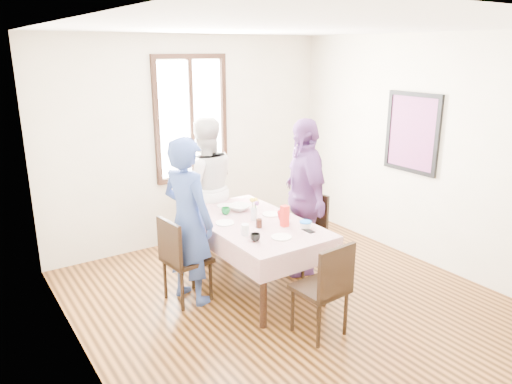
% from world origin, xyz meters
% --- Properties ---
extents(ground, '(4.50, 4.50, 0.00)m').
position_xyz_m(ground, '(0.00, 0.00, 0.00)').
color(ground, black).
rests_on(ground, ground).
extents(back_wall, '(4.00, 0.00, 4.00)m').
position_xyz_m(back_wall, '(0.00, 2.25, 1.35)').
color(back_wall, beige).
rests_on(back_wall, ground).
extents(right_wall, '(0.00, 4.50, 4.50)m').
position_xyz_m(right_wall, '(2.00, 0.00, 1.35)').
color(right_wall, beige).
rests_on(right_wall, ground).
extents(window_frame, '(1.02, 0.06, 1.62)m').
position_xyz_m(window_frame, '(0.00, 2.23, 1.65)').
color(window_frame, black).
rests_on(window_frame, back_wall).
extents(window_pane, '(0.90, 0.02, 1.50)m').
position_xyz_m(window_pane, '(0.00, 2.24, 1.65)').
color(window_pane, white).
rests_on(window_pane, back_wall).
extents(art_poster, '(0.04, 0.76, 0.96)m').
position_xyz_m(art_poster, '(1.98, 0.30, 1.55)').
color(art_poster, red).
rests_on(art_poster, right_wall).
extents(dining_table, '(0.86, 1.58, 0.75)m').
position_xyz_m(dining_table, '(-0.12, 0.58, 0.38)').
color(dining_table, black).
rests_on(dining_table, ground).
extents(tablecloth, '(0.98, 1.70, 0.01)m').
position_xyz_m(tablecloth, '(-0.12, 0.58, 0.76)').
color(tablecloth, '#570816').
rests_on(tablecloth, dining_table).
extents(chair_left, '(0.46, 0.46, 0.91)m').
position_xyz_m(chair_left, '(-0.84, 0.73, 0.46)').
color(chair_left, black).
rests_on(chair_left, ground).
extents(chair_right, '(0.48, 0.48, 0.91)m').
position_xyz_m(chair_right, '(0.60, 0.63, 0.46)').
color(chair_right, black).
rests_on(chair_right, ground).
extents(chair_far, '(0.45, 0.45, 0.91)m').
position_xyz_m(chair_far, '(-0.12, 1.67, 0.46)').
color(chair_far, black).
rests_on(chair_far, ground).
extents(chair_near, '(0.45, 0.45, 0.91)m').
position_xyz_m(chair_near, '(-0.12, -0.50, 0.46)').
color(chair_near, black).
rests_on(chair_near, ground).
extents(person_left, '(0.58, 0.72, 1.72)m').
position_xyz_m(person_left, '(-0.82, 0.73, 0.86)').
color(person_left, '#2E4487').
rests_on(person_left, ground).
extents(person_far, '(0.97, 0.82, 1.75)m').
position_xyz_m(person_far, '(-0.12, 1.65, 0.87)').
color(person_far, beige).
rests_on(person_far, ground).
extents(person_right, '(0.77, 1.14, 1.80)m').
position_xyz_m(person_right, '(0.58, 0.63, 0.90)').
color(person_right, '#663A77').
rests_on(person_right, ground).
extents(mug_black, '(0.13, 0.13, 0.08)m').
position_xyz_m(mug_black, '(-0.41, 0.12, 0.80)').
color(mug_black, black).
rests_on(mug_black, tablecloth).
extents(mug_flag, '(0.11, 0.11, 0.10)m').
position_xyz_m(mug_flag, '(0.16, 0.46, 0.81)').
color(mug_flag, red).
rests_on(mug_flag, tablecloth).
extents(mug_green, '(0.12, 0.12, 0.08)m').
position_xyz_m(mug_green, '(-0.25, 0.95, 0.80)').
color(mug_green, '#0C7226').
rests_on(mug_green, tablecloth).
extents(serving_bowl, '(0.32, 0.32, 0.06)m').
position_xyz_m(serving_bowl, '(-0.04, 0.99, 0.79)').
color(serving_bowl, white).
rests_on(serving_bowl, tablecloth).
extents(juice_carton, '(0.07, 0.07, 0.22)m').
position_xyz_m(juice_carton, '(0.07, 0.28, 0.87)').
color(juice_carton, red).
rests_on(juice_carton, tablecloth).
extents(butter_tub, '(0.12, 0.12, 0.06)m').
position_xyz_m(butter_tub, '(0.22, 0.13, 0.79)').
color(butter_tub, white).
rests_on(butter_tub, tablecloth).
extents(jam_jar, '(0.06, 0.06, 0.09)m').
position_xyz_m(jam_jar, '(-0.17, 0.40, 0.81)').
color(jam_jar, black).
rests_on(jam_jar, tablecloth).
extents(drinking_glass, '(0.08, 0.08, 0.11)m').
position_xyz_m(drinking_glass, '(-0.40, 0.31, 0.82)').
color(drinking_glass, silver).
rests_on(drinking_glass, tablecloth).
extents(smartphone, '(0.07, 0.14, 0.01)m').
position_xyz_m(smartphone, '(0.18, 0.04, 0.77)').
color(smartphone, black).
rests_on(smartphone, tablecloth).
extents(flower_vase, '(0.07, 0.07, 0.14)m').
position_xyz_m(flower_vase, '(-0.09, 0.61, 0.83)').
color(flower_vase, silver).
rests_on(flower_vase, tablecloth).
extents(plate_left, '(0.20, 0.20, 0.01)m').
position_xyz_m(plate_left, '(-0.41, 0.70, 0.77)').
color(plate_left, white).
rests_on(plate_left, tablecloth).
extents(plate_right, '(0.20, 0.20, 0.01)m').
position_xyz_m(plate_right, '(0.16, 0.65, 0.77)').
color(plate_right, white).
rests_on(plate_right, tablecloth).
extents(plate_far, '(0.20, 0.20, 0.01)m').
position_xyz_m(plate_far, '(-0.11, 1.19, 0.77)').
color(plate_far, white).
rests_on(plate_far, tablecloth).
extents(plate_near, '(0.20, 0.20, 0.01)m').
position_xyz_m(plate_near, '(-0.15, 0.05, 0.77)').
color(plate_near, white).
rests_on(plate_near, tablecloth).
extents(butter_lid, '(0.12, 0.12, 0.01)m').
position_xyz_m(butter_lid, '(0.22, 0.13, 0.83)').
color(butter_lid, blue).
rests_on(butter_lid, butter_tub).
extents(flower_bunch, '(0.09, 0.09, 0.10)m').
position_xyz_m(flower_bunch, '(-0.09, 0.61, 0.95)').
color(flower_bunch, yellow).
rests_on(flower_bunch, flower_vase).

